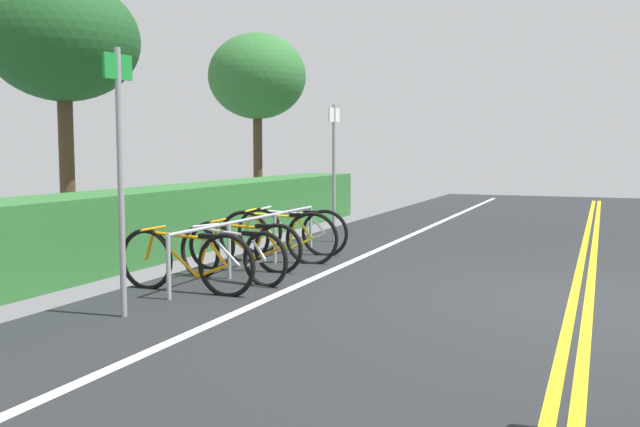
{
  "coord_description": "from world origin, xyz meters",
  "views": [
    {
      "loc": [
        -7.92,
        -0.18,
        1.63
      ],
      "look_at": [
        0.13,
        3.07,
        0.84
      ],
      "focal_mm": 39.45,
      "sensor_mm": 36.0,
      "label": 1
    }
  ],
  "objects_px": {
    "sign_post_near": "(120,159)",
    "sign_post_far": "(334,160)",
    "bicycle_0": "(185,261)",
    "tree_far_right": "(257,77)",
    "bicycle_1": "(232,254)",
    "tree_mid": "(63,42)",
    "bicycle_3": "(278,237)",
    "bicycle_2": "(245,246)",
    "bike_rack": "(253,231)",
    "bicycle_4": "(292,231)"
  },
  "relations": [
    {
      "from": "bicycle_0",
      "to": "tree_mid",
      "type": "distance_m",
      "value": 5.17
    },
    {
      "from": "bike_rack",
      "to": "bicycle_3",
      "type": "xyz_separation_m",
      "value": [
        0.72,
        -0.02,
        -0.16
      ]
    },
    {
      "from": "bicycle_4",
      "to": "sign_post_far",
      "type": "relative_size",
      "value": 0.74
    },
    {
      "from": "bicycle_2",
      "to": "bicycle_3",
      "type": "xyz_separation_m",
      "value": [
        0.79,
        -0.12,
        0.04
      ]
    },
    {
      "from": "sign_post_near",
      "to": "sign_post_far",
      "type": "relative_size",
      "value": 1.08
    },
    {
      "from": "bicycle_3",
      "to": "tree_mid",
      "type": "bearing_deg",
      "value": 91.57
    },
    {
      "from": "bicycle_0",
      "to": "sign_post_far",
      "type": "bearing_deg",
      "value": -0.24
    },
    {
      "from": "tree_far_right",
      "to": "tree_mid",
      "type": "bearing_deg",
      "value": 174.57
    },
    {
      "from": "bicycle_1",
      "to": "bicycle_4",
      "type": "height_order",
      "value": "bicycle_4"
    },
    {
      "from": "bicycle_1",
      "to": "sign_post_near",
      "type": "height_order",
      "value": "sign_post_near"
    },
    {
      "from": "bike_rack",
      "to": "bicycle_1",
      "type": "relative_size",
      "value": 2.31
    },
    {
      "from": "bike_rack",
      "to": "tree_far_right",
      "type": "relative_size",
      "value": 0.94
    },
    {
      "from": "bicycle_2",
      "to": "bicycle_0",
      "type": "bearing_deg",
      "value": -178.75
    },
    {
      "from": "bicycle_0",
      "to": "bicycle_1",
      "type": "bearing_deg",
      "value": -11.56
    },
    {
      "from": "bicycle_3",
      "to": "bicycle_4",
      "type": "xyz_separation_m",
      "value": [
        0.82,
        0.14,
        -0.02
      ]
    },
    {
      "from": "sign_post_near",
      "to": "bicycle_2",
      "type": "bearing_deg",
      "value": 2.76
    },
    {
      "from": "bicycle_3",
      "to": "sign_post_near",
      "type": "relative_size",
      "value": 0.68
    },
    {
      "from": "bicycle_1",
      "to": "sign_post_far",
      "type": "xyz_separation_m",
      "value": [
        3.93,
        0.14,
        1.11
      ]
    },
    {
      "from": "sign_post_near",
      "to": "sign_post_far",
      "type": "distance_m",
      "value": 5.97
    },
    {
      "from": "bicycle_1",
      "to": "bicycle_2",
      "type": "bearing_deg",
      "value": 15.35
    },
    {
      "from": "bike_rack",
      "to": "bicycle_3",
      "type": "height_order",
      "value": "bicycle_3"
    },
    {
      "from": "bicycle_1",
      "to": "sign_post_near",
      "type": "xyz_separation_m",
      "value": [
        -2.04,
        0.06,
        1.21
      ]
    },
    {
      "from": "bicycle_0",
      "to": "bicycle_3",
      "type": "relative_size",
      "value": 1.03
    },
    {
      "from": "sign_post_near",
      "to": "sign_post_far",
      "type": "bearing_deg",
      "value": 0.77
    },
    {
      "from": "bicycle_3",
      "to": "bicycle_0",
      "type": "bearing_deg",
      "value": 177.9
    },
    {
      "from": "bicycle_4",
      "to": "tree_far_right",
      "type": "distance_m",
      "value": 6.36
    },
    {
      "from": "bicycle_1",
      "to": "sign_post_far",
      "type": "relative_size",
      "value": 0.73
    },
    {
      "from": "bicycle_4",
      "to": "tree_far_right",
      "type": "bearing_deg",
      "value": 32.37
    },
    {
      "from": "bicycle_3",
      "to": "bicycle_4",
      "type": "relative_size",
      "value": 0.99
    },
    {
      "from": "bicycle_3",
      "to": "tree_far_right",
      "type": "bearing_deg",
      "value": 29.56
    },
    {
      "from": "bicycle_1",
      "to": "tree_far_right",
      "type": "relative_size",
      "value": 0.41
    },
    {
      "from": "sign_post_far",
      "to": "bicycle_3",
      "type": "bearing_deg",
      "value": -178.49
    },
    {
      "from": "bicycle_3",
      "to": "tree_mid",
      "type": "relative_size",
      "value": 0.41
    },
    {
      "from": "sign_post_near",
      "to": "tree_mid",
      "type": "xyz_separation_m",
      "value": [
        3.44,
        3.72,
        1.79
      ]
    },
    {
      "from": "bicycle_0",
      "to": "tree_far_right",
      "type": "distance_m",
      "value": 8.95
    },
    {
      "from": "bicycle_0",
      "to": "bicycle_4",
      "type": "xyz_separation_m",
      "value": [
        3.1,
        0.06,
        0.0
      ]
    },
    {
      "from": "bicycle_1",
      "to": "bike_rack",
      "type": "bearing_deg",
      "value": 7.39
    },
    {
      "from": "bicycle_1",
      "to": "tree_mid",
      "type": "xyz_separation_m",
      "value": [
        1.4,
        3.78,
        3.0
      ]
    },
    {
      "from": "bicycle_3",
      "to": "bicycle_1",
      "type": "bearing_deg",
      "value": -177.06
    },
    {
      "from": "bike_rack",
      "to": "bicycle_0",
      "type": "height_order",
      "value": "bicycle_0"
    },
    {
      "from": "tree_mid",
      "to": "bicycle_2",
      "type": "bearing_deg",
      "value": -100.93
    },
    {
      "from": "tree_mid",
      "to": "tree_far_right",
      "type": "xyz_separation_m",
      "value": [
        5.69,
        -0.54,
        -0.04
      ]
    },
    {
      "from": "tree_mid",
      "to": "bike_rack",
      "type": "bearing_deg",
      "value": -99.53
    },
    {
      "from": "bike_rack",
      "to": "bicycle_1",
      "type": "distance_m",
      "value": 0.81
    },
    {
      "from": "bike_rack",
      "to": "sign_post_near",
      "type": "relative_size",
      "value": 1.56
    },
    {
      "from": "bicycle_3",
      "to": "bicycle_4",
      "type": "distance_m",
      "value": 0.83
    },
    {
      "from": "bike_rack",
      "to": "sign_post_far",
      "type": "distance_m",
      "value": 3.27
    },
    {
      "from": "bicycle_1",
      "to": "tree_mid",
      "type": "relative_size",
      "value": 0.4
    },
    {
      "from": "sign_post_far",
      "to": "bicycle_4",
      "type": "bearing_deg",
      "value": 177.14
    },
    {
      "from": "bicycle_3",
      "to": "tree_mid",
      "type": "xyz_separation_m",
      "value": [
        -0.1,
        3.71,
        2.95
      ]
    }
  ]
}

